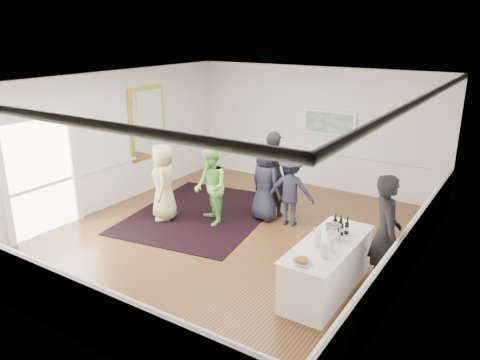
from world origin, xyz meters
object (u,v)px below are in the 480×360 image
Objects in this scene: serving_table at (327,267)px; guest_tan at (163,182)px; ice_bucket at (333,232)px; nut_bowl at (302,261)px; guest_lilac at (265,184)px; guest_dark_b at (273,174)px; bartender at (386,234)px; guest_navy at (265,183)px; guest_dark_a at (291,189)px; guest_green at (210,187)px.

guest_tan is at bearing 168.29° from serving_table.
nut_bowl is (-0.06, -1.04, -0.08)m from ice_bucket.
guest_lilac is 0.74× the size of guest_dark_b.
serving_table is at bearing 99.48° from bartender.
guest_dark_b reaches higher than guest_lilac.
guest_dark_b is 3.99m from nut_bowl.
bartender reaches higher than guest_lilac.
guest_lilac is at bearing 90.86° from guest_tan.
guest_lilac is 0.34m from guest_navy.
guest_dark_a is 6.18× the size of ice_bucket.
guest_dark_a is 0.82× the size of guest_dark_b.
ice_bucket reaches higher than serving_table.
ice_bucket is 0.95× the size of nut_bowl.
guest_navy is 3.75m from nut_bowl.
serving_table is at bearing 162.41° from guest_lilac.
guest_tan is at bearing 14.46° from guest_dark_a.
guest_dark_b is at bearing 125.07° from nut_bowl.
nut_bowl is (2.48, -3.22, 0.17)m from guest_lilac.
guest_navy is at bearing 35.16° from bartender.
guest_lilac is (0.71, 1.13, -0.12)m from guest_green.
bartender is 4.04m from guest_green.
guest_dark_b is 1.15× the size of guest_navy.
guest_navy is (-2.38, 2.10, 0.42)m from serving_table.
guest_dark_a reaches higher than nut_bowl.
bartender is at bearing 38.15° from serving_table.
guest_lilac is 5.63× the size of ice_bucket.
serving_table is 0.97m from nut_bowl.
guest_dark_a is at bearing 28.95° from bartender.
bartender is at bearing 135.36° from guest_dark_a.
serving_table is at bearing 127.11° from guest_dark_b.
serving_table is 7.86× the size of nut_bowl.
nut_bowl is (3.19, -2.09, 0.06)m from guest_green.
guest_green is 1.74m from guest_dark_a.
guest_green is 3.41m from ice_bucket.
nut_bowl is at bearing -94.37° from serving_table.
guest_navy is at bearing 79.47° from guest_dark_b.
guest_navy is 6.57× the size of ice_bucket.
guest_navy is (1.91, 1.21, -0.01)m from guest_tan.
nut_bowl is (-0.06, -0.85, 0.47)m from serving_table.
nut_bowl is at bearing 5.50° from guest_green.
guest_dark_b is 0.34m from guest_navy.
serving_table is 1.25× the size of guest_navy.
guest_lilac reaches higher than ice_bucket.
bartender reaches higher than guest_tan.
bartender is at bearing 176.61° from guest_lilac.
guest_tan reaches higher than nut_bowl.
bartender is 3.46m from guest_navy.
guest_green is at bearing 83.27° from guest_lilac.
guest_dark_b is (-3.09, 1.84, -0.01)m from bartender.
guest_dark_a is at bearing 129.34° from serving_table.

